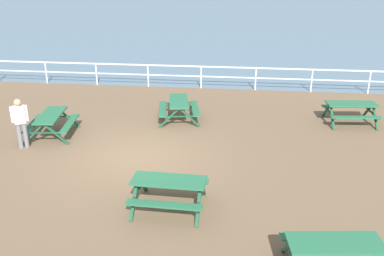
{
  "coord_description": "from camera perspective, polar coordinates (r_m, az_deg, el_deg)",
  "views": [
    {
      "loc": [
        3.13,
        -11.78,
        5.73
      ],
      "look_at": [
        1.69,
        0.56,
        0.8
      ],
      "focal_mm": 39.91,
      "sensor_mm": 36.0,
      "label": 1
    }
  ],
  "objects": [
    {
      "name": "ground_plane",
      "position": [
        13.51,
        -7.41,
        -4.11
      ],
      "size": [
        30.0,
        24.0,
        0.2
      ],
      "primitive_type": "cube",
      "color": "brown"
    },
    {
      "name": "sea_band",
      "position": [
        64.86,
        4.04,
        16.52
      ],
      "size": [
        142.0,
        90.0,
        0.01
      ],
      "primitive_type": "cube",
      "color": "slate",
      "rests_on": "ground"
    },
    {
      "name": "seaward_railing",
      "position": [
        20.39,
        -2.38,
        7.54
      ],
      "size": [
        23.07,
        0.07,
        1.08
      ],
      "color": "white",
      "rests_on": "ground"
    },
    {
      "name": "picnic_table_near_left",
      "position": [
        16.9,
        20.49,
        2.51
      ],
      "size": [
        1.93,
        1.68,
        0.8
      ],
      "rotation": [
        0.0,
        0.0,
        0.09
      ],
      "color": "#286B47",
      "rests_on": "ground"
    },
    {
      "name": "picnic_table_near_right",
      "position": [
        8.85,
        18.49,
        -15.24
      ],
      "size": [
        1.97,
        1.73,
        0.8
      ],
      "rotation": [
        0.0,
        0.0,
        0.12
      ],
      "color": "#286B47",
      "rests_on": "ground"
    },
    {
      "name": "picnic_table_mid_centre",
      "position": [
        16.16,
        -1.78,
        3.06
      ],
      "size": [
        1.8,
        2.03,
        0.8
      ],
      "rotation": [
        0.0,
        0.0,
        1.74
      ],
      "color": "#286B47",
      "rests_on": "ground"
    },
    {
      "name": "picnic_table_far_left",
      "position": [
        10.47,
        -3.1,
        -7.82
      ],
      "size": [
        1.85,
        1.6,
        0.8
      ],
      "rotation": [
        0.0,
        0.0,
        -0.03
      ],
      "color": "#286B47",
      "rests_on": "ground"
    },
    {
      "name": "picnic_table_seaward",
      "position": [
        15.46,
        -18.31,
        1.05
      ],
      "size": [
        1.74,
        1.98,
        0.8
      ],
      "rotation": [
        0.0,
        0.0,
        1.7
      ],
      "color": "#286B47",
      "rests_on": "ground"
    },
    {
      "name": "visitor",
      "position": [
        14.65,
        -21.97,
        0.96
      ],
      "size": [
        0.48,
        0.35,
        1.66
      ],
      "rotation": [
        0.0,
        0.0,
        2.06
      ],
      "color": "slate",
      "rests_on": "ground"
    }
  ]
}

